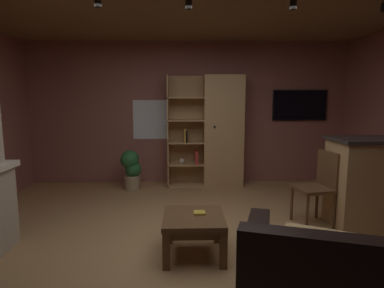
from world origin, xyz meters
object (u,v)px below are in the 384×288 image
object	(u,v)px
table_book_0	(199,213)
wall_mounted_tv	(300,105)
coffee_table	(194,224)
dining_chair	(319,183)
bookshelf_cabinet	(218,132)
potted_floor_plant	(131,168)

from	to	relation	value
table_book_0	wall_mounted_tv	size ratio (longest dim) A/B	0.12
coffee_table	wall_mounted_tv	size ratio (longest dim) A/B	0.62
table_book_0	dining_chair	size ratio (longest dim) A/B	0.12
table_book_0	wall_mounted_tv	distance (m)	3.59
table_book_0	bookshelf_cabinet	bearing A→B (deg)	79.76
coffee_table	potted_floor_plant	bearing A→B (deg)	112.90
dining_chair	table_book_0	bearing A→B (deg)	-155.20
bookshelf_cabinet	table_book_0	distance (m)	2.69
wall_mounted_tv	bookshelf_cabinet	bearing A→B (deg)	-172.17
coffee_table	table_book_0	world-z (taller)	table_book_0
coffee_table	table_book_0	size ratio (longest dim) A/B	5.42
bookshelf_cabinet	potted_floor_plant	bearing A→B (deg)	-169.73
potted_floor_plant	dining_chair	bearing A→B (deg)	-31.87
coffee_table	dining_chair	world-z (taller)	dining_chair
bookshelf_cabinet	dining_chair	world-z (taller)	bookshelf_cabinet
bookshelf_cabinet	coffee_table	world-z (taller)	bookshelf_cabinet
dining_chair	wall_mounted_tv	distance (m)	2.33
potted_floor_plant	wall_mounted_tv	bearing A→B (deg)	9.05
coffee_table	dining_chair	distance (m)	1.77
coffee_table	potted_floor_plant	distance (m)	2.57
bookshelf_cabinet	dining_chair	distance (m)	2.20
coffee_table	table_book_0	xyz separation A→B (m)	(0.06, 0.05, 0.10)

